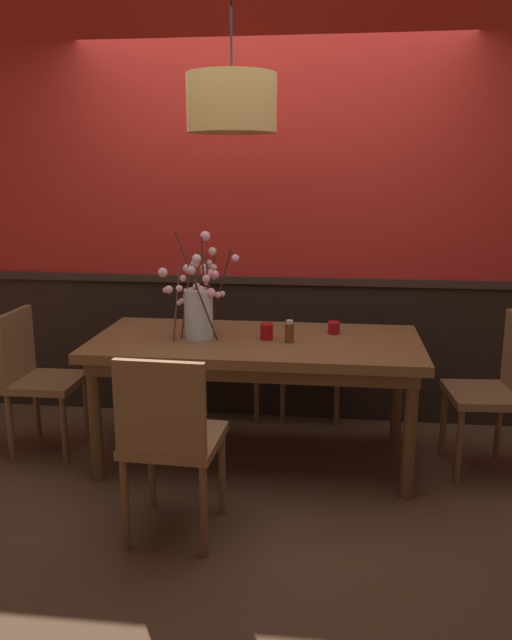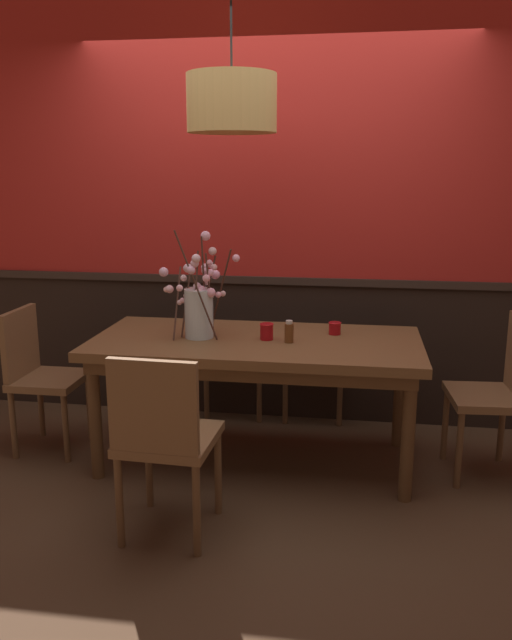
% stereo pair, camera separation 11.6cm
% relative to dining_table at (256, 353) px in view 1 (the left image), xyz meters
% --- Properties ---
extents(ground_plane, '(24.00, 24.00, 0.00)m').
position_rel_dining_table_xyz_m(ground_plane, '(0.00, 0.00, -0.66)').
color(ground_plane, '#4C3321').
extents(back_wall, '(4.51, 0.14, 2.81)m').
position_rel_dining_table_xyz_m(back_wall, '(0.00, 0.78, 0.73)').
color(back_wall, black).
rests_on(back_wall, ground).
extents(dining_table, '(1.87, 0.89, 0.75)m').
position_rel_dining_table_xyz_m(dining_table, '(0.00, 0.00, 0.00)').
color(dining_table, brown).
rests_on(dining_table, ground).
extents(chair_head_east_end, '(0.42, 0.45, 0.91)m').
position_rel_dining_table_xyz_m(chair_head_east_end, '(1.35, 0.03, -0.14)').
color(chair_head_east_end, brown).
rests_on(chair_head_east_end, ground).
extents(chair_far_side_left, '(0.44, 0.39, 0.96)m').
position_rel_dining_table_xyz_m(chair_far_side_left, '(-0.25, 0.83, -0.13)').
color(chair_far_side_left, brown).
rests_on(chair_far_side_left, ground).
extents(chair_head_west_end, '(0.39, 0.41, 0.88)m').
position_rel_dining_table_xyz_m(chair_head_west_end, '(-1.33, -0.02, -0.17)').
color(chair_head_west_end, brown).
rests_on(chair_head_west_end, ground).
extents(chair_far_side_right, '(0.45, 0.42, 0.90)m').
position_rel_dining_table_xyz_m(chair_far_side_right, '(0.28, 0.84, -0.15)').
color(chair_far_side_right, brown).
rests_on(chair_far_side_right, ground).
extents(chair_near_side_left, '(0.44, 0.45, 0.90)m').
position_rel_dining_table_xyz_m(chair_near_side_left, '(-0.28, -0.88, -0.15)').
color(chair_near_side_left, brown).
rests_on(chair_near_side_left, ground).
extents(vase_with_blossoms, '(0.45, 0.39, 0.63)m').
position_rel_dining_table_xyz_m(vase_with_blossoms, '(-0.33, -0.01, 0.27)').
color(vase_with_blossoms, silver).
rests_on(vase_with_blossoms, dining_table).
extents(candle_holder_nearer_center, '(0.07, 0.07, 0.07)m').
position_rel_dining_table_xyz_m(candle_holder_nearer_center, '(0.44, 0.17, 0.12)').
color(candle_holder_nearer_center, '#9E0F14').
rests_on(candle_holder_nearer_center, dining_table).
extents(candle_holder_nearer_edge, '(0.08, 0.08, 0.09)m').
position_rel_dining_table_xyz_m(candle_holder_nearer_edge, '(0.06, -0.01, 0.13)').
color(candle_holder_nearer_edge, '#9E0F14').
rests_on(candle_holder_nearer_edge, dining_table).
extents(condiment_bottle, '(0.05, 0.05, 0.13)m').
position_rel_dining_table_xyz_m(condiment_bottle, '(0.19, -0.05, 0.14)').
color(condiment_bottle, brown).
rests_on(condiment_bottle, dining_table).
extents(pendant_lamp, '(0.48, 0.48, 0.93)m').
position_rel_dining_table_xyz_m(pendant_lamp, '(-0.13, -0.02, 1.36)').
color(pendant_lamp, tan).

